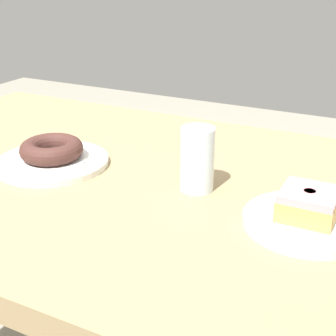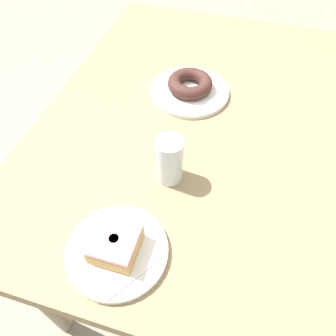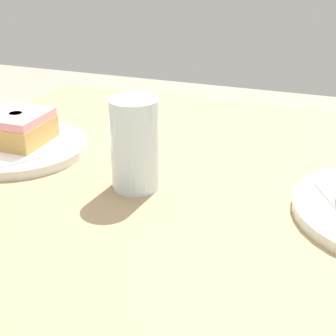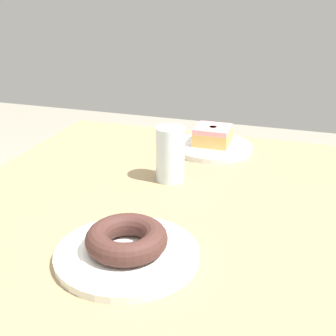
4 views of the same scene
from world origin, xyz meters
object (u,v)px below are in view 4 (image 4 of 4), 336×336
Objects in this scene: donut_chocolate_ring at (127,239)px; water_glass at (168,154)px; donut_glazed_square at (213,135)px; plate_chocolate_ring at (127,254)px; plate_glazed_square at (212,147)px.

donut_chocolate_ring is 0.31m from water_glass.
water_glass is at bearing -13.29° from donut_glazed_square.
donut_glazed_square reaches higher than plate_chocolate_ring.
plate_glazed_square is 0.03m from donut_glazed_square.
plate_chocolate_ring is 0.03m from donut_chocolate_ring.
donut_glazed_square is at bearing 178.22° from plate_chocolate_ring.
plate_chocolate_ring is 0.31m from water_glass.
water_glass is (0.21, -0.05, 0.05)m from plate_glazed_square.
donut_chocolate_ring reaches higher than plate_glazed_square.
plate_chocolate_ring is at bearing -1.78° from donut_glazed_square.
water_glass is at bearing -173.87° from plate_chocolate_ring.
donut_chocolate_ring is at bearing 6.13° from water_glass.
water_glass is at bearing -13.29° from plate_glazed_square.
plate_glazed_square is at bearing 166.71° from water_glass.
donut_glazed_square is 0.73× the size of water_glass.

